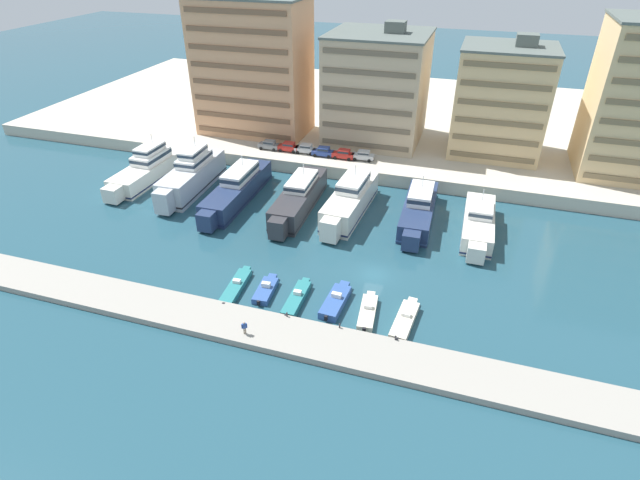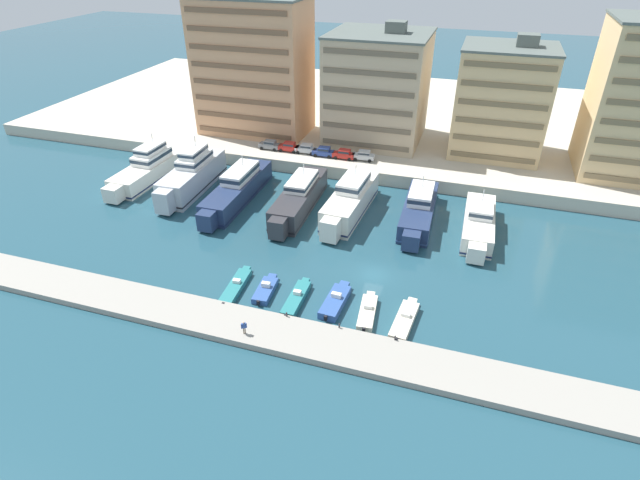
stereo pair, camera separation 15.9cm
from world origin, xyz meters
name	(u,v)px [view 2 (the right image)]	position (x,y,z in m)	size (l,w,h in m)	color
ground_plane	(374,275)	(0.00, 0.00, 0.00)	(400.00, 400.00, 0.00)	#234C5B
quay_promenade	(433,121)	(0.00, 61.96, 1.18)	(180.00, 70.00, 2.36)	beige
pier_dock	(343,349)	(0.00, -14.95, 0.41)	(120.00, 5.80, 0.82)	#9E998E
yacht_ivory_far_left	(149,168)	(-45.73, 16.84, 2.14)	(5.33, 20.99, 7.78)	silver
yacht_silver_left	(192,175)	(-35.85, 15.38, 2.70)	(5.50, 20.29, 8.89)	silver
yacht_navy_mid_left	(237,189)	(-26.62, 14.06, 2.06)	(4.81, 22.68, 6.90)	navy
yacht_charcoal_center_left	(299,198)	(-15.71, 14.32, 2.03)	(5.03, 21.25, 6.69)	#333338
yacht_ivory_center	(350,200)	(-7.43, 15.39, 2.31)	(5.62, 20.15, 7.40)	silver
yacht_navy_center_right	(419,209)	(3.37, 16.65, 1.85)	(5.06, 19.71, 6.45)	navy
yacht_ivory_mid_right	(479,222)	(12.52, 15.53, 1.71)	(4.56, 18.13, 6.04)	silver
motorboat_teal_far_left	(236,286)	(-16.05, -8.39, 0.39)	(2.32, 8.35, 1.18)	teal
motorboat_blue_left	(266,289)	(-12.14, -7.89, 0.43)	(2.38, 6.15, 1.39)	#33569E
motorboat_teal_mid_left	(297,298)	(-7.84, -8.36, 0.45)	(1.82, 7.82, 1.34)	teal
motorboat_blue_center_left	(336,301)	(-3.08, -7.51, 0.52)	(2.51, 7.47, 1.55)	#33569E
motorboat_cream_center	(367,312)	(1.06, -8.13, 0.42)	(2.44, 7.20, 1.27)	beige
motorboat_cream_center_right	(405,320)	(5.52, -8.35, 0.47)	(2.58, 7.95, 1.32)	beige
car_grey_far_left	(270,144)	(-27.99, 31.50, 3.34)	(4.11, 1.94, 1.80)	slate
car_red_left	(289,146)	(-24.03, 31.69, 3.34)	(4.13, 1.97, 1.80)	red
car_silver_mid_left	(306,148)	(-20.54, 31.77, 3.34)	(4.15, 2.03, 1.80)	#B7BCC1
car_blue_center_left	(324,151)	(-16.90, 31.36, 3.34)	(4.16, 2.05, 1.80)	#28428E
car_red_center	(344,154)	(-12.93, 31.37, 3.34)	(4.11, 1.94, 1.80)	red
car_silver_center_right	(364,155)	(-9.24, 31.85, 3.34)	(4.19, 2.10, 1.80)	#B7BCC1
apartment_block_far_left	(253,67)	(-34.70, 40.68, 15.50)	(22.41, 12.81, 28.18)	tan
apartment_block_left	(378,87)	(-9.80, 44.01, 12.66)	(18.62, 18.08, 22.51)	#C6AD89
apartment_block_mid_left	(501,101)	(13.44, 43.38, 12.22)	(16.29, 14.03, 21.59)	#E0BC84
pedestrian_near_edge	(244,327)	(-11.01, -16.42, 1.82)	(0.56, 0.44, 1.69)	#7A6B56
bollard_west	(287,314)	(-7.60, -12.30, 1.14)	(0.20, 0.20, 0.61)	#2D2D33
bollard_west_mid	(339,326)	(-1.25, -12.30, 1.14)	(0.20, 0.20, 0.61)	#2D2D33
bollard_east_mid	(395,338)	(5.10, -12.30, 1.14)	(0.20, 0.20, 0.61)	#2D2D33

